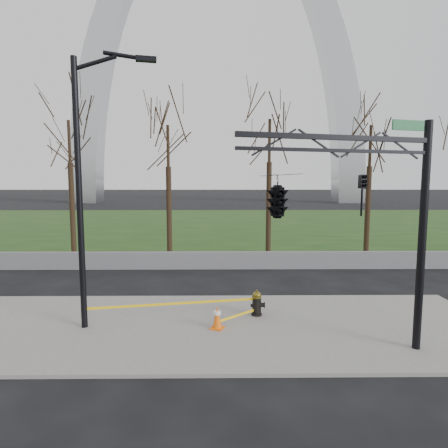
{
  "coord_description": "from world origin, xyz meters",
  "views": [
    {
      "loc": [
        0.49,
        -11.13,
        4.44
      ],
      "look_at": [
        0.63,
        2.0,
        3.01
      ],
      "focal_mm": 30.0,
      "sensor_mm": 36.0,
      "label": 1
    }
  ],
  "objects_px": {
    "traffic_cone": "(217,317)",
    "street_light": "(87,175)",
    "traffic_signal_mast": "(308,196)",
    "fire_hydrant": "(257,304)"
  },
  "relations": [
    {
      "from": "traffic_cone",
      "to": "street_light",
      "type": "height_order",
      "value": "street_light"
    },
    {
      "from": "traffic_signal_mast",
      "to": "street_light",
      "type": "bearing_deg",
      "value": 144.11
    },
    {
      "from": "fire_hydrant",
      "to": "traffic_cone",
      "type": "relative_size",
      "value": 1.22
    },
    {
      "from": "fire_hydrant",
      "to": "traffic_cone",
      "type": "height_order",
      "value": "fire_hydrant"
    },
    {
      "from": "traffic_cone",
      "to": "traffic_signal_mast",
      "type": "bearing_deg",
      "value": -45.55
    },
    {
      "from": "traffic_cone",
      "to": "street_light",
      "type": "distance_m",
      "value": 5.71
    },
    {
      "from": "traffic_cone",
      "to": "fire_hydrant",
      "type": "bearing_deg",
      "value": 40.75
    },
    {
      "from": "traffic_cone",
      "to": "traffic_signal_mast",
      "type": "distance_m",
      "value": 4.79
    },
    {
      "from": "street_light",
      "to": "traffic_signal_mast",
      "type": "xyz_separation_m",
      "value": [
        5.94,
        -2.4,
        -0.55
      ]
    },
    {
      "from": "street_light",
      "to": "traffic_cone",
      "type": "bearing_deg",
      "value": -15.19
    }
  ]
}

